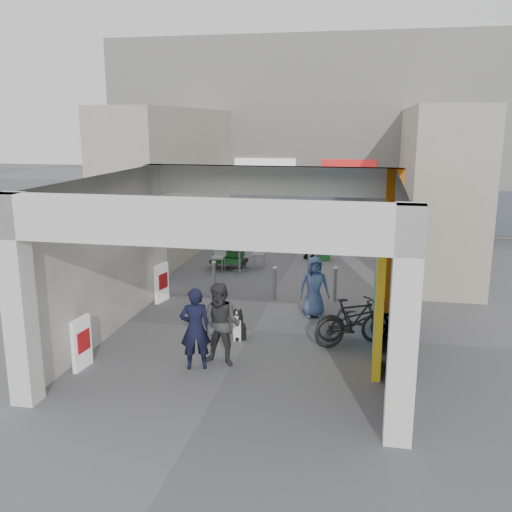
% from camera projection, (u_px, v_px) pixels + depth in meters
% --- Properties ---
extents(ground, '(90.00, 90.00, 0.00)m').
position_uv_depth(ground, '(253.00, 330.00, 12.77)').
color(ground, '#5A5A5F').
rests_on(ground, ground).
extents(arcade_canopy, '(6.40, 6.45, 6.40)m').
position_uv_depth(arcade_canopy, '(271.00, 238.00, 11.35)').
color(arcade_canopy, silver).
rests_on(arcade_canopy, ground).
extents(far_building, '(18.00, 4.08, 8.00)m').
position_uv_depth(far_building, '(318.00, 135.00, 25.18)').
color(far_building, silver).
rests_on(far_building, ground).
extents(plaza_bldg_left, '(2.00, 9.00, 5.00)m').
position_uv_depth(plaza_bldg_left, '(172.00, 181.00, 20.22)').
color(plaza_bldg_left, '#B2A493').
rests_on(plaza_bldg_left, ground).
extents(plaza_bldg_right, '(2.00, 9.00, 5.00)m').
position_uv_depth(plaza_bldg_right, '(436.00, 187.00, 18.46)').
color(plaza_bldg_right, '#B2A493').
rests_on(plaza_bldg_right, ground).
extents(bollard_left, '(0.09, 0.09, 0.95)m').
position_uv_depth(bollard_left, '(214.00, 279.00, 15.12)').
color(bollard_left, '#95989D').
rests_on(bollard_left, ground).
extents(bollard_center, '(0.09, 0.09, 0.86)m').
position_uv_depth(bollard_center, '(275.00, 284.00, 14.87)').
color(bollard_center, '#95989D').
rests_on(bollard_center, ground).
extents(bollard_right, '(0.09, 0.09, 0.89)m').
position_uv_depth(bollard_right, '(335.00, 285.00, 14.76)').
color(bollard_right, '#95989D').
rests_on(bollard_right, ground).
extents(advert_board_near, '(0.14, 0.56, 1.00)m').
position_uv_depth(advert_board_near, '(82.00, 343.00, 10.71)').
color(advert_board_near, white).
rests_on(advert_board_near, ground).
extents(advert_board_far, '(0.20, 0.55, 1.00)m').
position_uv_depth(advert_board_far, '(162.00, 283.00, 14.72)').
color(advert_board_far, white).
rests_on(advert_board_far, ground).
extents(cafe_set, '(1.52, 1.22, 0.92)m').
position_uv_depth(cafe_set, '(238.00, 259.00, 18.02)').
color(cafe_set, '#B0B0B6').
rests_on(cafe_set, ground).
extents(produce_stand, '(1.14, 0.62, 0.75)m').
position_uv_depth(produce_stand, '(229.00, 259.00, 18.12)').
color(produce_stand, black).
rests_on(produce_stand, ground).
extents(crate_stack, '(0.50, 0.41, 0.56)m').
position_uv_depth(crate_stack, '(323.00, 252.00, 19.14)').
color(crate_stack, '#18551A').
rests_on(crate_stack, ground).
extents(border_collie, '(0.27, 0.52, 0.72)m').
position_uv_depth(border_collie, '(239.00, 327.00, 12.19)').
color(border_collie, black).
rests_on(border_collie, ground).
extents(man_with_dog, '(0.67, 0.55, 1.58)m').
position_uv_depth(man_with_dog, '(195.00, 329.00, 10.65)').
color(man_with_dog, black).
rests_on(man_with_dog, ground).
extents(man_back_turned, '(0.84, 0.69, 1.61)m').
position_uv_depth(man_back_turned, '(221.00, 325.00, 10.80)').
color(man_back_turned, '#38383A').
rests_on(man_back_turned, ground).
extents(man_elderly, '(0.83, 0.67, 1.47)m').
position_uv_depth(man_elderly, '(314.00, 287.00, 13.54)').
color(man_elderly, '#4E6398').
rests_on(man_elderly, ground).
extents(man_crates, '(1.03, 0.70, 1.63)m').
position_uv_depth(man_crates, '(310.00, 236.00, 19.19)').
color(man_crates, black).
rests_on(man_crates, ground).
extents(bicycle_front, '(1.87, 1.10, 0.93)m').
position_uv_depth(bicycle_front, '(358.00, 320.00, 12.09)').
color(bicycle_front, black).
rests_on(bicycle_front, ground).
extents(bicycle_rear, '(1.75, 1.27, 1.04)m').
position_uv_depth(bicycle_rear, '(353.00, 321.00, 11.82)').
color(bicycle_rear, black).
rests_on(bicycle_rear, ground).
extents(white_van, '(4.52, 2.82, 1.44)m').
position_uv_depth(white_van, '(371.00, 225.00, 21.77)').
color(white_van, silver).
rests_on(white_van, ground).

